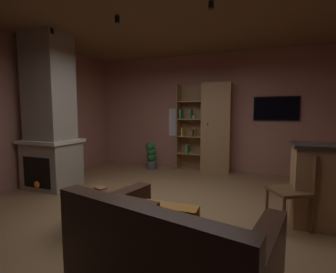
{
  "coord_description": "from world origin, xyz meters",
  "views": [
    {
      "loc": [
        1.3,
        -3.02,
        1.41
      ],
      "look_at": [
        0.0,
        0.4,
        1.05
      ],
      "focal_mm": 25.68,
      "sensor_mm": 36.0,
      "label": 1
    }
  ],
  "objects": [
    {
      "name": "track_light_spot_0",
      "position": [
        -1.99,
        0.17,
        2.77
      ],
      "size": [
        0.07,
        0.07,
        0.09
      ],
      "primitive_type": "cylinder",
      "color": "black"
    },
    {
      "name": "wall_back",
      "position": [
        0.0,
        2.94,
        1.42
      ],
      "size": [
        5.94,
        0.06,
        2.84
      ],
      "primitive_type": "cube",
      "color": "#AD7060",
      "rests_on": "ground"
    },
    {
      "name": "leather_couch",
      "position": [
        0.7,
        -1.42,
        0.3
      ],
      "size": [
        1.6,
        1.21,
        0.84
      ],
      "color": "#382116",
      "rests_on": "ground"
    },
    {
      "name": "track_light_spot_2",
      "position": [
        0.68,
        0.15,
        2.77
      ],
      "size": [
        0.07,
        0.07,
        0.09
      ],
      "primitive_type": "cylinder",
      "color": "black"
    },
    {
      "name": "potted_floor_plant",
      "position": [
        -1.23,
        2.44,
        0.35
      ],
      "size": [
        0.28,
        0.32,
        0.69
      ],
      "color": "#4C4C51",
      "rests_on": "ground"
    },
    {
      "name": "bookshelf_cabinet",
      "position": [
        0.27,
        2.67,
        1.04
      ],
      "size": [
        1.28,
        0.41,
        2.1
      ],
      "color": "#997047",
      "rests_on": "ground"
    },
    {
      "name": "window_pane_back",
      "position": [
        -0.53,
        2.91,
        1.17
      ],
      "size": [
        0.78,
        0.01,
        0.71
      ],
      "primitive_type": "cube",
      "color": "white"
    },
    {
      "name": "floor",
      "position": [
        0.0,
        0.0,
        -0.01
      ],
      "size": [
        5.82,
        5.82,
        0.02
      ],
      "primitive_type": "cube",
      "color": "olive",
      "rests_on": "ground"
    },
    {
      "name": "wall_left",
      "position": [
        -2.94,
        0.0,
        1.42
      ],
      "size": [
        0.06,
        5.82,
        2.84
      ],
      "primitive_type": "cube",
      "color": "#AD7060",
      "rests_on": "ground"
    },
    {
      "name": "track_light_spot_1",
      "position": [
        -0.69,
        0.13,
        2.77
      ],
      "size": [
        0.07,
        0.07,
        0.09
      ],
      "primitive_type": "cylinder",
      "color": "black"
    },
    {
      "name": "dining_chair",
      "position": [
        1.74,
        0.21,
        0.53
      ],
      "size": [
        0.57,
        0.57,
        0.92
      ],
      "color": "brown",
      "rests_on": "ground"
    },
    {
      "name": "table_book_0",
      "position": [
        -0.49,
        -0.64,
        0.49
      ],
      "size": [
        0.15,
        0.13,
        0.02
      ],
      "primitive_type": "cube",
      "rotation": [
        0.0,
        0.0,
        -0.27
      ],
      "color": "brown",
      "rests_on": "coffee_table"
    },
    {
      "name": "coffee_table",
      "position": [
        -0.45,
        -0.67,
        0.38
      ],
      "size": [
        0.6,
        0.61,
        0.48
      ],
      "color": "brown",
      "rests_on": "ground"
    },
    {
      "name": "wall_mounted_tv",
      "position": [
        1.64,
        2.88,
        1.51
      ],
      "size": [
        0.95,
        0.06,
        0.54
      ],
      "color": "black"
    },
    {
      "name": "ceiling",
      "position": [
        0.0,
        0.0,
        2.85
      ],
      "size": [
        5.82,
        5.82,
        0.02
      ],
      "primitive_type": "cube",
      "color": "brown"
    },
    {
      "name": "stone_fireplace",
      "position": [
        -2.36,
        0.4,
        1.28
      ],
      "size": [
        0.97,
        0.79,
        2.84
      ],
      "color": "gray",
      "rests_on": "ground"
    }
  ]
}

